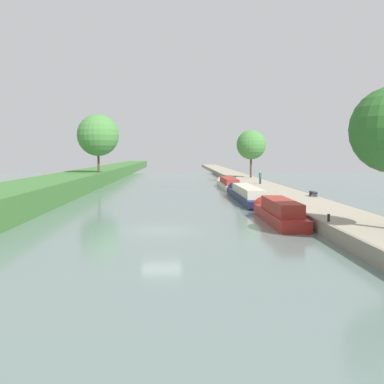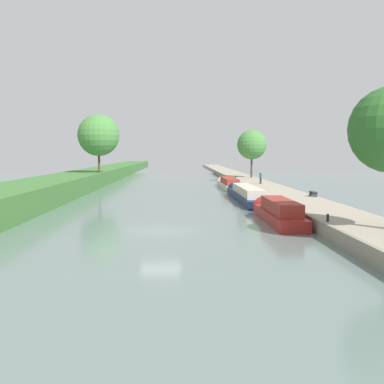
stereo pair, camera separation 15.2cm
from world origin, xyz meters
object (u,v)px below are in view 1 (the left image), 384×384
object	(u,v)px
narrowboat_red	(278,212)
mooring_bollard_far	(235,178)
person_walking	(260,177)
mooring_bollard_near	(329,218)
park_bench	(313,193)
narrowboat_cream	(228,183)
narrowboat_navy	(245,194)

from	to	relation	value
narrowboat_red	mooring_bollard_far	size ratio (longest dim) A/B	23.58
narrowboat_red	person_walking	bearing A→B (deg)	82.20
mooring_bollard_near	park_bench	world-z (taller)	park_bench
person_walking	park_bench	world-z (taller)	person_walking
narrowboat_red	narrowboat_cream	bearing A→B (deg)	90.21
mooring_bollard_far	narrowboat_red	bearing A→B (deg)	-92.71
narrowboat_navy	mooring_bollard_far	size ratio (longest dim) A/B	37.70
narrowboat_cream	narrowboat_red	bearing A→B (deg)	-89.79
narrowboat_red	narrowboat_cream	size ratio (longest dim) A/B	0.70
park_bench	person_walking	bearing A→B (deg)	96.09
narrowboat_navy	narrowboat_red	bearing A→B (deg)	-89.46
mooring_bollard_near	mooring_bollard_far	xyz separation A→B (m)	(0.00, 43.70, 0.00)
narrowboat_red	park_bench	size ratio (longest dim) A/B	7.07
mooring_bollard_far	park_bench	world-z (taller)	park_bench
person_walking	mooring_bollard_near	bearing A→B (deg)	-93.34
narrowboat_cream	park_bench	world-z (taller)	narrowboat_cream
park_bench	narrowboat_red	bearing A→B (deg)	-119.34
narrowboat_navy	mooring_bollard_far	xyz separation A→B (m)	(1.95, 23.45, 0.42)
mooring_bollard_far	narrowboat_cream	bearing A→B (deg)	-105.48
narrowboat_cream	narrowboat_navy	bearing A→B (deg)	-90.09
person_walking	mooring_bollard_near	size ratio (longest dim) A/B	3.69
narrowboat_red	park_bench	xyz separation A→B (m)	(5.55, 9.87, 0.50)
narrowboat_cream	person_walking	xyz separation A→B (m)	(3.82, -4.12, 1.10)
person_walking	narrowboat_red	bearing A→B (deg)	-97.80
mooring_bollard_far	mooring_bollard_near	bearing A→B (deg)	-90.00
narrowboat_navy	narrowboat_cream	distance (m)	16.52
narrowboat_red	person_walking	xyz separation A→B (m)	(3.71, 27.10, 1.03)
park_bench	mooring_bollard_far	bearing A→B (deg)	97.54
narrowboat_navy	park_bench	world-z (taller)	narrowboat_navy
narrowboat_navy	mooring_bollard_near	distance (m)	20.34
mooring_bollard_near	person_walking	bearing A→B (deg)	86.66
narrowboat_red	narrowboat_cream	distance (m)	31.22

